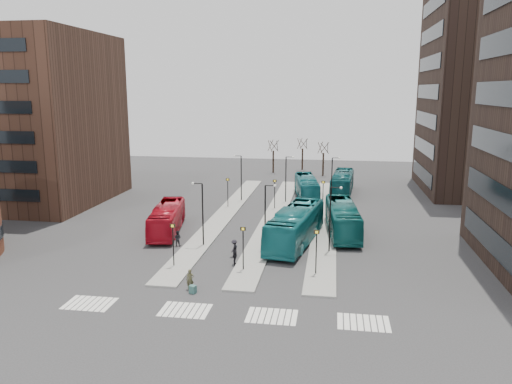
# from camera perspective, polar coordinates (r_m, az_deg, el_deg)

# --- Properties ---
(ground) EXTENTS (160.00, 160.00, 0.00)m
(ground) POSITION_cam_1_polar(r_m,az_deg,el_deg) (31.79, -8.48, -16.34)
(ground) COLOR #2A2A2D
(ground) RESTS_ON ground
(island_left) EXTENTS (2.50, 45.00, 0.15)m
(island_left) POSITION_cam_1_polar(r_m,az_deg,el_deg) (59.97, -3.65, -2.62)
(island_left) COLOR gray
(island_left) RESTS_ON ground
(island_mid) EXTENTS (2.50, 45.00, 0.15)m
(island_mid) POSITION_cam_1_polar(r_m,az_deg,el_deg) (58.98, 2.06, -2.84)
(island_mid) COLOR gray
(island_mid) RESTS_ON ground
(island_right) EXTENTS (2.50, 45.00, 0.15)m
(island_right) POSITION_cam_1_polar(r_m,az_deg,el_deg) (58.60, 7.90, -3.04)
(island_right) COLOR gray
(island_right) RESTS_ON ground
(suitcase) EXTENTS (0.58, 0.52, 0.60)m
(suitcase) POSITION_cam_1_polar(r_m,az_deg,el_deg) (37.96, -7.24, -10.98)
(suitcase) COLOR navy
(suitcase) RESTS_ON ground
(red_bus) EXTENTS (4.30, 10.96, 2.98)m
(red_bus) POSITION_cam_1_polar(r_m,az_deg,el_deg) (53.40, -10.13, -3.01)
(red_bus) COLOR #B00D1D
(red_bus) RESTS_ON ground
(teal_bus_a) EXTENTS (5.15, 13.29, 3.61)m
(teal_bus_a) POSITION_cam_1_polar(r_m,az_deg,el_deg) (48.89, 4.55, -3.85)
(teal_bus_a) COLOR #166C71
(teal_bus_a) RESTS_ON ground
(teal_bus_b) EXTENTS (4.19, 11.11, 3.02)m
(teal_bus_b) POSITION_cam_1_polar(r_m,az_deg,el_deg) (69.60, 5.81, 0.57)
(teal_bus_b) COLOR #166871
(teal_bus_b) RESTS_ON ground
(teal_bus_c) EXTENTS (3.78, 12.02, 3.29)m
(teal_bus_c) POSITION_cam_1_polar(r_m,az_deg,el_deg) (52.86, 9.85, -2.97)
(teal_bus_c) COLOR #125C5C
(teal_bus_c) RESTS_ON ground
(teal_bus_d) EXTENTS (3.60, 11.63, 3.19)m
(teal_bus_d) POSITION_cam_1_polar(r_m,az_deg,el_deg) (72.99, 9.83, 1.04)
(teal_bus_d) COLOR #12585E
(teal_bus_d) RESTS_ON ground
(traveller) EXTENTS (0.64, 0.48, 1.57)m
(traveller) POSITION_cam_1_polar(r_m,az_deg,el_deg) (38.49, -7.54, -9.88)
(traveller) COLOR #444229
(traveller) RESTS_ON ground
(commuter_a) EXTENTS (0.81, 0.67, 1.53)m
(commuter_a) POSITION_cam_1_polar(r_m,az_deg,el_deg) (48.83, -8.95, -5.24)
(commuter_a) COLOR black
(commuter_a) RESTS_ON ground
(commuter_b) EXTENTS (0.75, 1.10, 1.73)m
(commuter_b) POSITION_cam_1_polar(r_m,az_deg,el_deg) (43.18, -2.41, -7.24)
(commuter_b) COLOR black
(commuter_b) RESTS_ON ground
(commuter_c) EXTENTS (0.78, 1.11, 1.57)m
(commuter_c) POSITION_cam_1_polar(r_m,az_deg,el_deg) (45.32, -2.50, -6.42)
(commuter_c) COLOR black
(commuter_c) RESTS_ON ground
(crosswalk_stripes) EXTENTS (22.35, 2.40, 0.01)m
(crosswalk_stripes) POSITION_cam_1_polar(r_m,az_deg,el_deg) (34.82, -3.64, -13.61)
(crosswalk_stripes) COLOR silver
(crosswalk_stripes) RESTS_ON ground
(office_block) EXTENTS (25.00, 20.12, 22.00)m
(office_block) POSITION_cam_1_polar(r_m,az_deg,el_deg) (74.32, -26.46, 7.50)
(office_block) COLOR #462C20
(office_block) RESTS_ON ground
(tower_far) EXTENTS (20.12, 20.00, 30.00)m
(tower_far) POSITION_cam_1_polar(r_m,az_deg,el_deg) (80.14, 26.24, 10.61)
(tower_far) COLOR black
(tower_far) RESTS_ON ground
(sign_poles) EXTENTS (12.45, 22.12, 3.65)m
(sign_poles) POSITION_cam_1_polar(r_m,az_deg,el_deg) (51.73, 0.71, -2.25)
(sign_poles) COLOR black
(sign_poles) RESTS_ON ground
(lamp_posts) EXTENTS (14.04, 20.24, 6.12)m
(lamp_posts) POSITION_cam_1_polar(r_m,az_deg,el_deg) (56.18, 2.49, 0.09)
(lamp_posts) COLOR black
(lamp_posts) RESTS_ON ground
(bare_trees) EXTENTS (10.97, 8.14, 5.90)m
(bare_trees) POSITION_cam_1_polar(r_m,az_deg,el_deg) (90.39, 4.98, 3.93)
(bare_trees) COLOR black
(bare_trees) RESTS_ON ground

